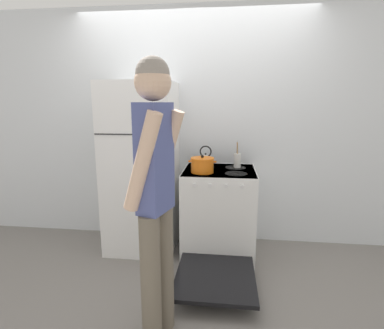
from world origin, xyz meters
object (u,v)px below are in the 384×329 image
object	(u,v)px
refrigerator	(142,168)
person	(156,188)
tea_kettle	(206,160)
stove_range	(219,213)
dutch_oven_pot	(202,165)
utensil_jar	(237,160)

from	to	relation	value
refrigerator	person	world-z (taller)	person
refrigerator	tea_kettle	size ratio (longest dim) A/B	7.77
stove_range	dutch_oven_pot	size ratio (longest dim) A/B	5.09
tea_kettle	person	bearing A→B (deg)	-98.85
refrigerator	dutch_oven_pot	distance (m)	0.68
stove_range	utensil_jar	bearing A→B (deg)	44.63
tea_kettle	dutch_oven_pot	bearing A→B (deg)	-92.73
dutch_oven_pot	person	distance (m)	1.10
stove_range	person	bearing A→B (deg)	-106.96
tea_kettle	person	world-z (taller)	person
person	refrigerator	bearing A→B (deg)	36.66
dutch_oven_pot	tea_kettle	world-z (taller)	tea_kettle
stove_range	refrigerator	bearing A→B (deg)	175.79
dutch_oven_pot	utensil_jar	distance (m)	0.44
refrigerator	tea_kettle	distance (m)	0.68
dutch_oven_pot	tea_kettle	distance (m)	0.27
utensil_jar	person	size ratio (longest dim) A/B	0.16
stove_range	dutch_oven_pot	distance (m)	0.55
stove_range	person	distance (m)	1.37
utensil_jar	person	bearing A→B (deg)	-111.70
utensil_jar	stove_range	bearing A→B (deg)	-135.37
utensil_jar	tea_kettle	bearing A→B (deg)	-178.74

